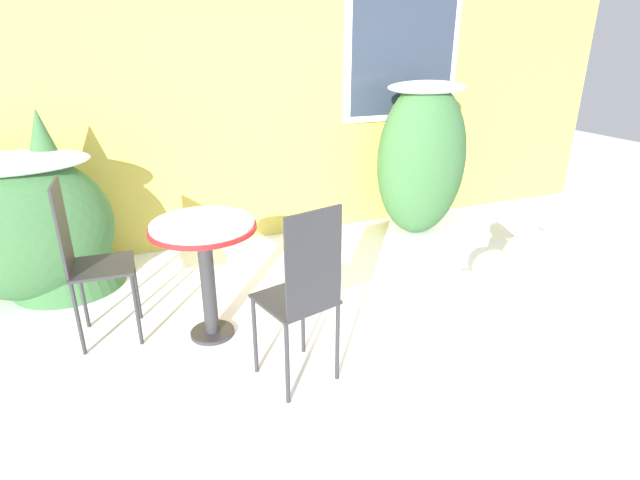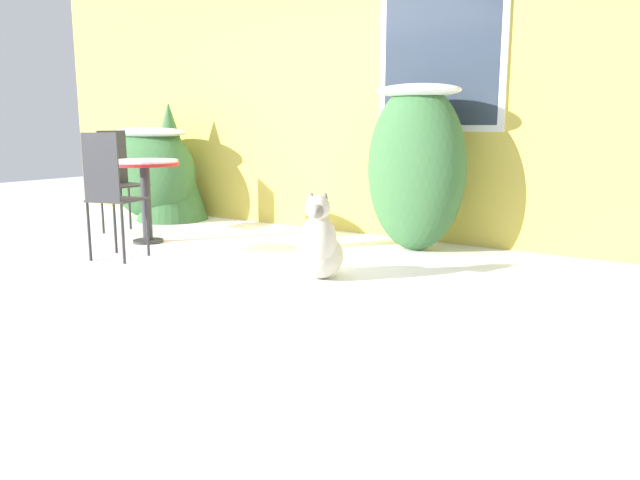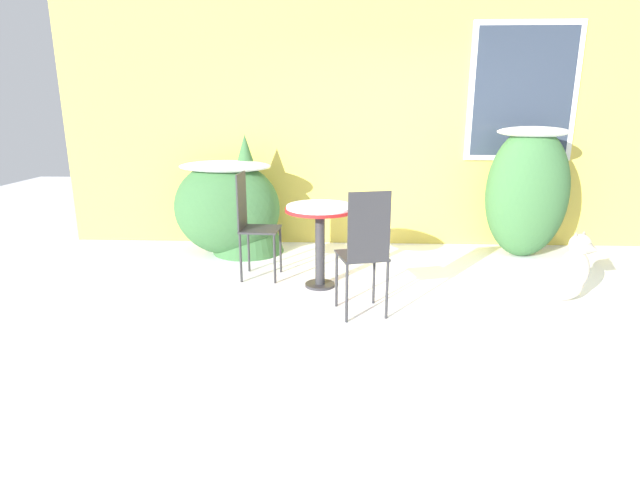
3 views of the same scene
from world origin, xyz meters
The scene contains 9 objects.
ground_plane centered at (0.00, 0.00, 0.00)m, with size 16.00×16.00×0.00m, color white.
house_wall centered at (0.09, 2.20, 1.54)m, with size 8.00×0.10×3.05m.
shrub_left centered at (-1.90, 1.63, 0.58)m, with size 1.22×0.81×1.09m.
shrub_middle centered at (1.51, 1.70, 0.78)m, with size 0.92×0.63×1.48m.
evergreen_bush centered at (-1.69, 1.74, 0.69)m, with size 0.84×0.84×1.38m.
patio_table centered at (-0.78, 0.58, 0.64)m, with size 0.65×0.65×0.80m.
patio_chair_near_table centered at (-1.46, 0.82, 0.58)m, with size 0.39×0.39×1.06m.
patio_chair_far_side centered at (-0.39, -0.11, 0.58)m, with size 0.46×0.46×1.06m.
dog centered at (1.41, 0.31, 0.24)m, with size 0.50×0.58×0.65m.
Camera 2 is at (3.93, -3.38, 1.13)m, focal length 35.00 mm.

